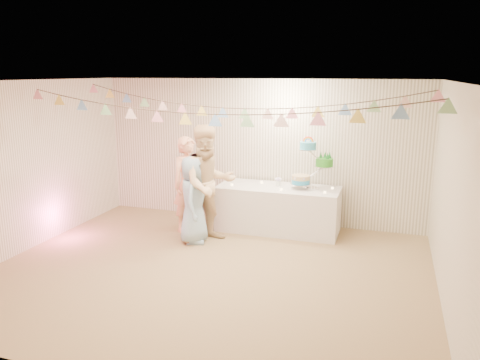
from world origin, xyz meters
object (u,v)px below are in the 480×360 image
(cake_stand, at_px, (312,167))
(person_adult_a, at_px, (189,184))
(person_child, at_px, (193,199))
(table, at_px, (278,209))
(person_adult_b, at_px, (209,184))

(cake_stand, distance_m, person_adult_a, 2.11)
(person_adult_a, height_order, person_child, person_adult_a)
(table, height_order, person_adult_b, person_adult_b)
(person_adult_a, bearing_deg, cake_stand, -37.63)
(person_child, bearing_deg, cake_stand, -71.90)
(person_adult_a, bearing_deg, person_adult_b, -87.39)
(person_adult_a, relative_size, person_adult_b, 0.87)
(table, height_order, cake_stand, cake_stand)
(table, bearing_deg, person_adult_b, -138.70)
(person_adult_b, relative_size, person_child, 1.34)
(cake_stand, xyz_separation_m, person_adult_b, (-1.51, -0.89, -0.21))
(person_adult_b, xyz_separation_m, person_child, (-0.21, -0.13, -0.24))
(person_adult_a, distance_m, person_child, 0.58)
(table, relative_size, person_adult_a, 1.26)
(table, relative_size, person_child, 1.46)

